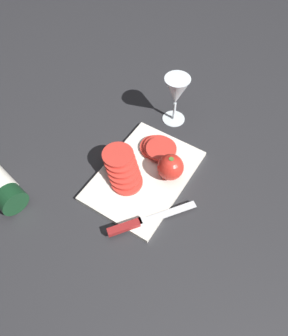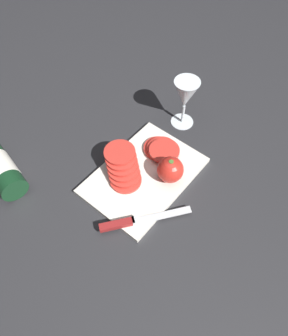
% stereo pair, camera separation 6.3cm
% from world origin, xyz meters
% --- Properties ---
extents(ground_plane, '(3.00, 3.00, 0.00)m').
position_xyz_m(ground_plane, '(0.00, 0.00, 0.00)').
color(ground_plane, '#28282B').
extents(cutting_board, '(0.33, 0.23, 0.01)m').
position_xyz_m(cutting_board, '(0.10, 0.03, 0.01)').
color(cutting_board, silver).
rests_on(cutting_board, ground_plane).
extents(wine_glass, '(0.08, 0.08, 0.16)m').
position_xyz_m(wine_glass, '(-0.15, -0.01, 0.11)').
color(wine_glass, silver).
rests_on(wine_glass, ground_plane).
extents(whole_tomato, '(0.07, 0.07, 0.07)m').
position_xyz_m(whole_tomato, '(0.06, 0.09, 0.05)').
color(whole_tomato, red).
rests_on(whole_tomato, cutting_board).
extents(knife, '(0.21, 0.16, 0.01)m').
position_xyz_m(knife, '(0.24, 0.09, 0.02)').
color(knife, silver).
rests_on(knife, cutting_board).
extents(tomato_slice_stack_near, '(0.13, 0.14, 0.05)m').
position_xyz_m(tomato_slice_stack_near, '(0.13, -0.02, 0.04)').
color(tomato_slice_stack_near, red).
rests_on(tomato_slice_stack_near, cutting_board).
extents(tomato_slice_stack_far, '(0.09, 0.11, 0.03)m').
position_xyz_m(tomato_slice_stack_far, '(0.00, 0.02, 0.03)').
color(tomato_slice_stack_far, red).
rests_on(tomato_slice_stack_far, cutting_board).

